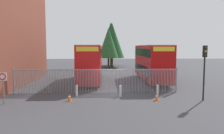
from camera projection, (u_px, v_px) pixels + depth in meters
ground_plane at (111, 80)px, 27.63m from camera, size 100.00×100.00×0.00m
palisade_fence at (96, 80)px, 19.50m from camera, size 15.00×0.14×2.35m
double_decker_bus_near_gate at (152, 61)px, 26.30m from camera, size 2.54×10.81×4.42m
double_decker_bus_behind_fence_left at (91, 62)px, 25.83m from camera, size 2.54×10.81×4.42m
bollard_near_left at (77, 90)px, 18.27m from camera, size 0.20×0.20×0.95m
bollard_center_front at (120, 91)px, 18.05m from camera, size 0.20×0.20×0.95m
bollard_near_right at (157, 90)px, 18.36m from camera, size 0.20×0.20×0.95m
traffic_cone_by_gate at (157, 97)px, 16.80m from camera, size 0.34×0.34×0.59m
traffic_cone_mid_forecourt at (69, 97)px, 16.58m from camera, size 0.34×0.34×0.59m
speed_limit_sign_post at (3, 80)px, 15.48m from camera, size 0.60×0.14×2.40m
traffic_light_kerbside at (205, 63)px, 16.48m from camera, size 0.28×0.33×4.30m
tree_tall_back at (108, 43)px, 42.30m from camera, size 4.15×4.15×7.97m
tree_short_side at (112, 40)px, 43.98m from camera, size 5.00×5.00×9.14m
tree_mid_row at (111, 39)px, 48.18m from camera, size 5.21×5.21×9.78m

